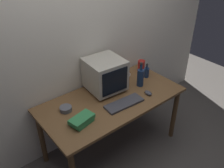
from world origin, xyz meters
name	(u,v)px	position (x,y,z in m)	size (l,w,h in m)	color
ground_plane	(112,147)	(0.00, 0.00, 0.00)	(6.00, 6.00, 0.00)	#56514C
back_wall	(86,41)	(0.00, 0.45, 1.25)	(4.00, 0.08, 2.50)	silver
desk	(112,105)	(0.00, 0.00, 0.65)	(1.56, 0.77, 0.74)	brown
crt_monitor	(105,75)	(0.05, 0.18, 0.93)	(0.41, 0.41, 0.37)	#B2AD9E
keyboard	(124,103)	(0.03, -0.16, 0.75)	(0.42, 0.15, 0.02)	#3F3F47
computer_mouse	(148,93)	(0.35, -0.19, 0.76)	(0.06, 0.10, 0.04)	#3F3F47
bottle_tall	(140,77)	(0.41, -0.01, 0.85)	(0.08, 0.08, 0.30)	navy
bottle_short	(146,72)	(0.61, 0.08, 0.81)	(0.06, 0.06, 0.18)	navy
book_stack	(81,120)	(-0.47, -0.13, 0.77)	(0.25, 0.20, 0.07)	#33894C
mug	(126,77)	(0.37, 0.19, 0.78)	(0.12, 0.08, 0.09)	white
cd_spindle	(66,109)	(-0.49, 0.13, 0.76)	(0.12, 0.12, 0.04)	#595B66
metal_canister	(141,66)	(0.66, 0.22, 0.81)	(0.09, 0.09, 0.15)	#A51E19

